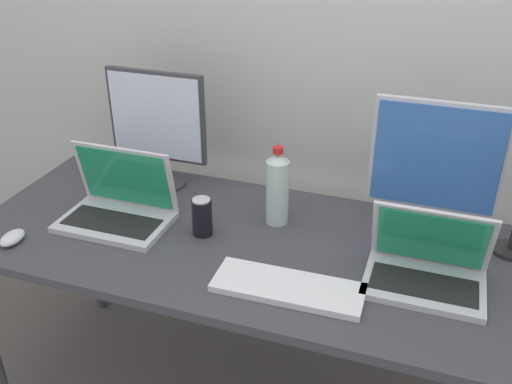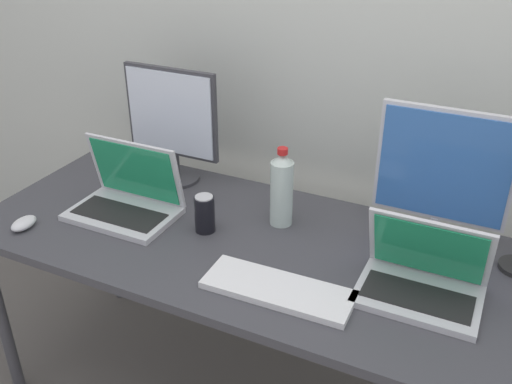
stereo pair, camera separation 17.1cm
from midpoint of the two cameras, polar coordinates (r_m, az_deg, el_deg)
The scene contains 10 objects.
wall_back at distance 2.11m, azimuth 9.67°, elevation 16.09°, with size 7.00×0.08×2.60m, color silver.
work_desk at distance 1.84m, azimuth 2.68°, elevation -6.61°, with size 1.87×0.75×0.74m.
monitor_left at distance 2.09m, azimuth -6.10°, elevation 6.99°, with size 0.37×0.18×0.44m.
monitor_center at distance 1.81m, azimuth 20.77°, elevation 1.47°, with size 0.40×0.19×0.44m.
laptop_silver at distance 1.97m, azimuth -10.33°, elevation -0.60°, with size 0.36×0.24×0.25m.
laptop_secondary at distance 1.65m, azimuth 19.19°, elevation -8.19°, with size 0.33×0.23×0.23m.
keyboard_main at distance 1.60m, azimuth 5.33°, elevation -9.78°, with size 0.42×0.15×0.02m, color white.
mouse_by_keyboard at distance 1.99m, azimuth -19.97°, elevation -3.04°, with size 0.06×0.10×0.03m, color silver.
water_bottle at distance 1.85m, azimuth 5.24°, elevation 0.18°, with size 0.08×0.08×0.27m.
soda_can_near_keyboard at distance 1.83m, azimuth -2.50°, elevation -2.26°, with size 0.07×0.07×0.13m.
Camera 2 is at (0.65, -1.36, 1.73)m, focal length 40.00 mm.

